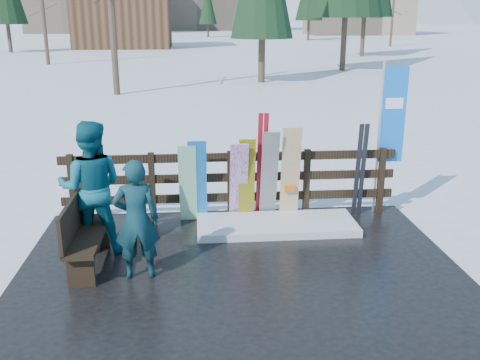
{
  "coord_description": "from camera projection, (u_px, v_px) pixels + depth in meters",
  "views": [
    {
      "loc": [
        -0.57,
        -6.34,
        3.37
      ],
      "look_at": [
        0.06,
        1.0,
        1.1
      ],
      "focal_mm": 40.0,
      "sensor_mm": 36.0,
      "label": 1
    }
  ],
  "objects": [
    {
      "name": "ground",
      "position": [
        242.0,
        281.0,
        7.08
      ],
      "size": [
        700.0,
        700.0,
        0.0
      ],
      "primitive_type": "plane",
      "color": "white",
      "rests_on": "ground"
    },
    {
      "name": "deck",
      "position": [
        242.0,
        279.0,
        7.06
      ],
      "size": [
        6.0,
        5.0,
        0.08
      ],
      "primitive_type": "cube",
      "color": "black",
      "rests_on": "ground"
    },
    {
      "name": "fence",
      "position": [
        230.0,
        180.0,
        8.95
      ],
      "size": [
        5.6,
        0.1,
        1.15
      ],
      "color": "black",
      "rests_on": "deck"
    },
    {
      "name": "snow_patch",
      "position": [
        276.0,
        225.0,
        8.62
      ],
      "size": [
        2.55,
        1.0,
        0.12
      ],
      "primitive_type": "cube",
      "color": "white",
      "rests_on": "deck"
    },
    {
      "name": "bench",
      "position": [
        82.0,
        231.0,
        7.2
      ],
      "size": [
        0.41,
        1.5,
        0.97
      ],
      "color": "black",
      "rests_on": "deck"
    },
    {
      "name": "snowboard_0",
      "position": [
        198.0,
        181.0,
        8.68
      ],
      "size": [
        0.3,
        0.34,
        1.42
      ],
      "primitive_type": "cube",
      "rotation": [
        0.22,
        0.0,
        0.0
      ],
      "color": "blue",
      "rests_on": "deck"
    },
    {
      "name": "snowboard_1",
      "position": [
        188.0,
        184.0,
        8.68
      ],
      "size": [
        0.29,
        0.32,
        1.35
      ],
      "primitive_type": "cube",
      "rotation": [
        0.21,
        0.0,
        0.0
      ],
      "color": "white",
      "rests_on": "deck"
    },
    {
      "name": "snowboard_2",
      "position": [
        247.0,
        180.0,
        8.75
      ],
      "size": [
        0.27,
        0.26,
        1.42
      ],
      "primitive_type": "cube",
      "rotation": [
        0.17,
        0.0,
        0.0
      ],
      "color": "yellow",
      "rests_on": "deck"
    },
    {
      "name": "snowboard_3",
      "position": [
        239.0,
        182.0,
        8.75
      ],
      "size": [
        0.29,
        0.43,
        1.37
      ],
      "primitive_type": "cube",
      "rotation": [
        0.29,
        0.0,
        0.0
      ],
      "color": "white",
      "rests_on": "deck"
    },
    {
      "name": "snowboard_4",
      "position": [
        269.0,
        176.0,
        8.76
      ],
      "size": [
        0.27,
        0.44,
        1.55
      ],
      "primitive_type": "cube",
      "rotation": [
        0.26,
        0.0,
        0.0
      ],
      "color": "black",
      "rests_on": "deck"
    },
    {
      "name": "snowboard_5",
      "position": [
        290.0,
        174.0,
        8.78
      ],
      "size": [
        0.31,
        0.24,
        1.59
      ],
      "primitive_type": "cube",
      "rotation": [
        0.14,
        0.0,
        0.0
      ],
      "color": "silver",
      "rests_on": "deck"
    },
    {
      "name": "ski_pair_a",
      "position": [
        262.0,
        167.0,
        8.78
      ],
      "size": [
        0.16,
        0.35,
        1.83
      ],
      "color": "#AE1521",
      "rests_on": "deck"
    },
    {
      "name": "ski_pair_b",
      "position": [
        360.0,
        171.0,
        8.94
      ],
      "size": [
        0.17,
        0.17,
        1.62
      ],
      "color": "black",
      "rests_on": "deck"
    },
    {
      "name": "rental_flag",
      "position": [
        390.0,
        121.0,
        8.94
      ],
      "size": [
        0.45,
        0.04,
        2.6
      ],
      "color": "silver",
      "rests_on": "deck"
    },
    {
      "name": "person_front",
      "position": [
        136.0,
        220.0,
        6.82
      ],
      "size": [
        0.61,
        0.43,
        1.59
      ],
      "primitive_type": "imported",
      "rotation": [
        0.0,
        0.0,
        3.23
      ],
      "color": "#10473F",
      "rests_on": "deck"
    },
    {
      "name": "person_back",
      "position": [
        91.0,
        187.0,
        7.57
      ],
      "size": [
        0.93,
        0.73,
        1.92
      ],
      "primitive_type": "imported",
      "rotation": [
        0.0,
        0.0,
        3.14
      ],
      "color": "#0F576A",
      "rests_on": "deck"
    }
  ]
}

